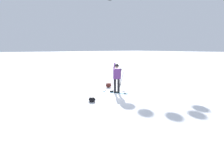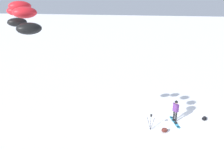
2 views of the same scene
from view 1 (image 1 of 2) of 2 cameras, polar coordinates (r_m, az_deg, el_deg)
name	(u,v)px [view 1 (image 1 of 2)]	position (r m, az deg, el deg)	size (l,w,h in m)	color
ground_plane	(110,95)	(12.28, -0.68, -5.49)	(300.00, 300.00, 0.00)	white
snowboarder	(117,75)	(12.57, 1.31, -0.17)	(0.51, 0.77, 1.79)	black
snowboard	(115,92)	(12.86, 0.73, -4.80)	(0.82, 1.71, 0.10)	teal
gear_bag_large	(109,85)	(14.50, -0.94, -2.89)	(0.52, 0.43, 0.30)	#4C1E19
camera_tripod	(120,73)	(14.98, 2.25, 0.29)	(0.53, 0.57, 1.25)	#262628
gear_bag_small	(92,99)	(10.77, -5.43, -6.68)	(0.56, 0.66, 0.23)	black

